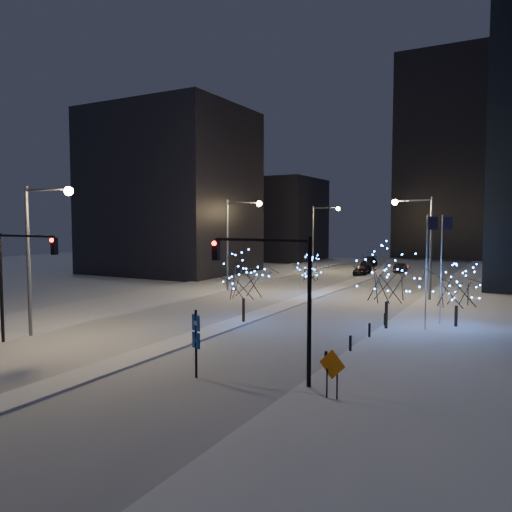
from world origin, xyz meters
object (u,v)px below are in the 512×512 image
Objects in this scene: car_near at (362,269)px; car_far at (369,262)px; traffic_signal_east at (278,284)px; car_mid at (400,268)px; traffic_signal_west at (17,269)px; holiday_tree_median_near at (243,277)px; holiday_tree_plaza_near at (387,276)px; street_lamp_east at (421,234)px; street_lamp_w_mid at (236,232)px; construction_sign at (332,369)px; street_lamp_w_near at (38,239)px; holiday_tree_plaza_far at (457,286)px; wayfinding_sign at (196,336)px; holiday_tree_median_far at (310,270)px; street_lamp_w_far at (319,229)px.

car_near reaches higher than car_far.
traffic_signal_east is 1.69× the size of car_mid.
traffic_signal_west is 1.32× the size of holiday_tree_median_near.
holiday_tree_plaza_near is at bearing 15.69° from holiday_tree_median_near.
street_lamp_east reaches higher than car_near.
street_lamp_east is (19.02, 3.00, -0.05)m from street_lamp_w_mid.
street_lamp_w_near is at bearing -171.56° from construction_sign.
street_lamp_w_mid is at bearing 159.65° from holiday_tree_plaza_far.
car_far is 66.28m from construction_sign.
holiday_tree_median_near reaches higher than wayfinding_sign.
holiday_tree_plaza_near is 5.29m from holiday_tree_plaza_far.
street_lamp_east reaches higher than holiday_tree_plaza_near.
traffic_signal_west is 1.32× the size of car_far.
holiday_tree_median_near is 13.29m from wayfinding_sign.
holiday_tree_plaza_far is (16.25, -31.67, 2.29)m from car_near.
traffic_signal_east is at bearing 94.97° from car_mid.
street_lamp_east reaches higher than wayfinding_sign.
construction_sign is at bearing -84.52° from holiday_tree_plaza_near.
holiday_tree_median_near is (9.44, 10.36, -2.98)m from street_lamp_w_near.
traffic_signal_east is 1.32× the size of car_far.
street_lamp_w_near reaches higher than traffic_signal_west.
street_lamp_w_mid is at bearing 139.79° from wayfinding_sign.
street_lamp_w_near reaches higher than holiday_tree_median_far.
traffic_signal_east is at bearing -92.26° from street_lamp_east.
car_far is 0.86× the size of holiday_tree_plaza_near.
construction_sign is (20.89, -1.94, -5.07)m from street_lamp_w_near.
street_lamp_east reaches higher than holiday_tree_plaza_far.
street_lamp_east is at bearing 91.61° from holiday_tree_plaza_near.
car_far is 52.21m from holiday_tree_median_near.
holiday_tree_median_far is 16.77m from holiday_tree_plaza_near.
car_near is 1.18× the size of holiday_tree_median_far.
traffic_signal_west reaches higher than car_near.
construction_sign is (20.39, 0.06, -3.33)m from traffic_signal_west.
wayfinding_sign is (-9.75, -18.28, -1.00)m from holiday_tree_plaza_far.
car_mid is at bearing 106.23° from street_lamp_east.
holiday_tree_plaza_far is (23.68, -33.78, -3.42)m from street_lamp_w_far.
street_lamp_w_near is 2.70m from traffic_signal_west.
holiday_tree_plaza_near is at bearing 83.72° from traffic_signal_east.
construction_sign is (1.45, -15.11, -2.43)m from holiday_tree_plaza_near.
street_lamp_w_mid is 1.00× the size of street_lamp_w_far.
holiday_tree_plaza_far is at bearing -64.07° from car_near.
traffic_signal_east is 1.51× the size of car_near.
street_lamp_east is at bearing 111.59° from holiday_tree_plaza_far.
holiday_tree_median_far is at bearing -70.80° from street_lamp_w_far.
wayfinding_sign reaches higher than car_mid.
wayfinding_sign is at bearing -87.21° from car_far.
construction_sign is at bearing -65.81° from holiday_tree_median_far.
traffic_signal_west is 29.54m from holiday_tree_plaza_far.
wayfinding_sign is (2.60, -56.45, 1.39)m from car_mid.
holiday_tree_plaza_near reaches higher than car_mid.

